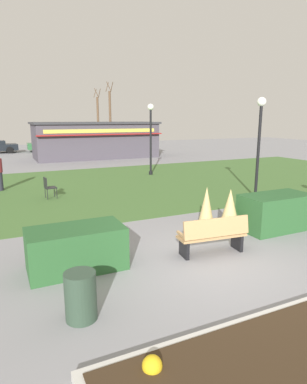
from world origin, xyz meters
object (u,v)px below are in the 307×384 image
(park_bench, at_px, (213,235))
(parked_car_center_slot, at_px, (49,145))
(tree_left_bg, at_px, (98,119))
(lamppost_mid, at_px, (259,136))
(lamppost_far, at_px, (151,131))
(parked_car_east_slot, at_px, (95,143))
(tree_right_bg, at_px, (110,118))
(cafe_chair_west, at_px, (48,186))
(trash_bin, at_px, (81,296))
(food_kiosk, at_px, (96,140))

(park_bench, relative_size, parked_car_center_slot, 0.41)
(parked_car_center_slot, height_order, tree_left_bg, tree_left_bg)
(park_bench, distance_m, lamppost_mid, 6.94)
(park_bench, distance_m, lamppost_far, 12.10)
(parked_car_center_slot, distance_m, parked_car_east_slot, 4.89)
(parked_car_east_slot, distance_m, tree_right_bg, 5.53)
(lamppost_mid, distance_m, tree_left_bg, 33.01)
(cafe_chair_west, xyz_separation_m, parked_car_east_slot, (7.96, 21.46, 0.12))
(lamppost_far, height_order, parked_car_center_slot, lamppost_far)
(lamppost_far, xyz_separation_m, tree_left_bg, (4.27, 25.72, 0.60))
(trash_bin, distance_m, tree_left_bg, 40.13)
(tree_left_bg, relative_size, tree_right_bg, 0.94)
(food_kiosk, height_order, tree_right_bg, tree_right_bg)
(parked_car_center_slot, bearing_deg, lamppost_mid, -79.10)
(food_kiosk, relative_size, cafe_chair_west, 11.51)
(trash_bin, height_order, parked_car_center_slot, parked_car_center_slot)
(food_kiosk, distance_m, tree_left_bg, 16.49)
(lamppost_far, height_order, cafe_chair_west, lamppost_far)
(park_bench, bearing_deg, cafe_chair_west, 109.70)
(tree_left_bg, height_order, tree_right_bg, tree_right_bg)
(tree_right_bg, bearing_deg, tree_left_bg, 94.37)
(parked_car_center_slot, bearing_deg, park_bench, -90.63)
(parked_car_east_slot, bearing_deg, cafe_chair_west, -110.37)
(lamppost_far, height_order, trash_bin, lamppost_far)
(trash_bin, bearing_deg, cafe_chair_west, 85.13)
(food_kiosk, bearing_deg, parked_car_center_slot, 109.87)
(trash_bin, xyz_separation_m, tree_left_bg, (11.39, 38.38, 2.76))
(parked_car_center_slot, relative_size, tree_left_bg, 0.60)
(parked_car_center_slot, height_order, tree_right_bg, tree_right_bg)
(park_bench, relative_size, lamppost_mid, 0.43)
(park_bench, height_order, trash_bin, park_bench)
(lamppost_mid, height_order, parked_car_east_slot, lamppost_mid)
(lamppost_mid, xyz_separation_m, tree_left_bg, (2.75, 32.89, 0.60))
(lamppost_far, height_order, tree_right_bg, tree_right_bg)
(parked_car_east_slot, xyz_separation_m, tree_left_bg, (2.66, 7.94, 2.52))
(lamppost_mid, xyz_separation_m, parked_car_east_slot, (0.08, 24.96, -1.93))
(tree_left_bg, bearing_deg, cafe_chair_west, -109.88)
(food_kiosk, relative_size, tree_left_bg, 1.45)
(food_kiosk, relative_size, parked_car_east_slot, 2.38)
(parked_car_center_slot, distance_m, tree_right_bg, 9.15)
(trash_bin, xyz_separation_m, tree_right_bg, (11.71, 34.20, 2.98))
(cafe_chair_west, bearing_deg, lamppost_mid, -23.94)
(trash_bin, distance_m, cafe_chair_west, 9.02)
(lamppost_mid, relative_size, tree_left_bg, 0.58)
(park_bench, xyz_separation_m, trash_bin, (-3.52, -1.30, -0.07))
(parked_car_east_slot, bearing_deg, tree_left_bg, 71.45)
(trash_bin, height_order, food_kiosk, food_kiosk)
(trash_bin, bearing_deg, tree_left_bg, 73.47)
(food_kiosk, xyz_separation_m, tree_right_bg, (5.07, 11.53, 1.89))
(park_bench, bearing_deg, parked_car_center_slot, 89.37)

